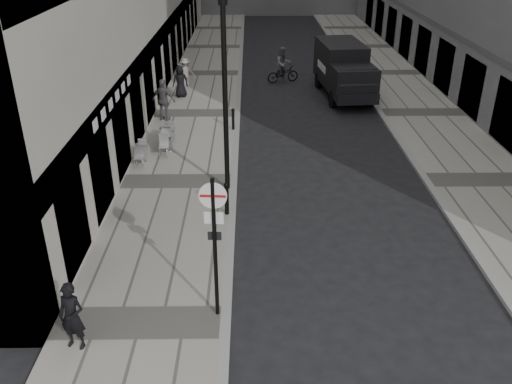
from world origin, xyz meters
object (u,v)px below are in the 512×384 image
panel_van (343,67)px  walking_man (72,316)px  sign_post (214,231)px  lamppost (225,87)px  cyclist (283,69)px

panel_van → walking_man: bearing=-119.8°
sign_post → lamppost: 6.89m
walking_man → cyclist: bearing=89.7°
panel_van → cyclist: (-3.04, 2.69, -0.73)m
sign_post → cyclist: 21.14m
walking_man → panel_van: size_ratio=0.28×
walking_man → cyclist: cyclist is taller
sign_post → cyclist: (2.73, 20.90, -1.62)m
sign_post → lamppost: (0.00, 6.76, 1.32)m
panel_van → sign_post: bearing=-112.8°
sign_post → lamppost: size_ratio=0.55×
panel_van → cyclist: panel_van is taller
sign_post → panel_van: (5.77, 18.21, -0.89)m
sign_post → panel_van: bearing=76.6°
cyclist → lamppost: bearing=-120.6°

